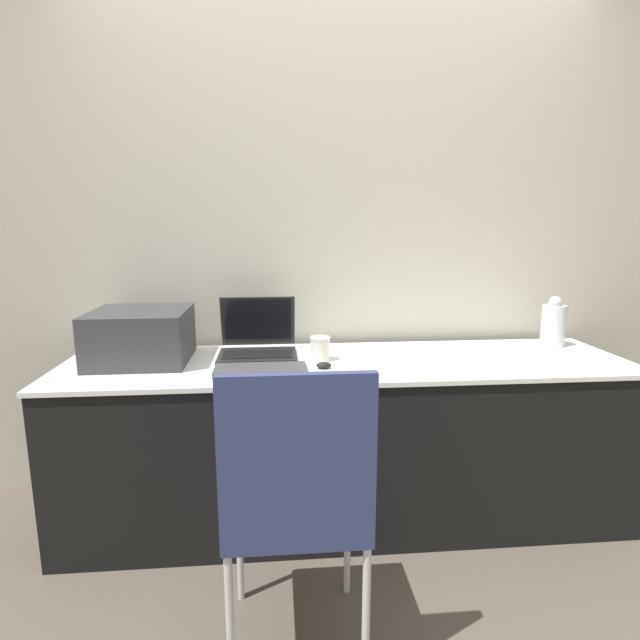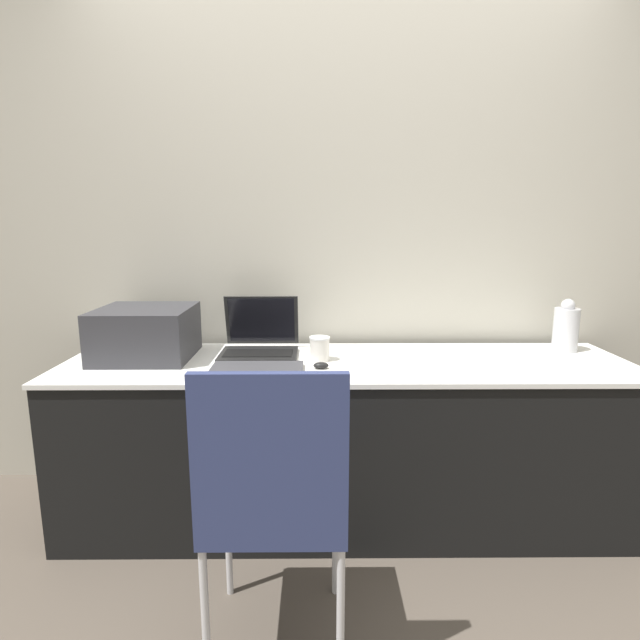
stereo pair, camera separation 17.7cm
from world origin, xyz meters
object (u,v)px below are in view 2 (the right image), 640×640
Objects in this scene: laptop_left at (260,341)px; metal_pitcher at (566,328)px; external_keyboard at (258,368)px; coffee_cup at (320,349)px; printer at (145,331)px; chair at (274,492)px; mouse at (321,365)px.

laptop_left reaches higher than metal_pitcher.
coffee_cup reaches higher than external_keyboard.
printer is 0.79m from coffee_cup.
printer is at bearing -171.70° from laptop_left.
chair is (-1.32, -0.96, -0.30)m from metal_pitcher.
metal_pitcher is at bearing 8.12° from coffee_cup.
chair is (-0.15, -0.66, -0.20)m from mouse.
laptop_left is 0.93× the size of external_keyboard.
printer is at bearing 175.85° from coffee_cup.
mouse is 0.07× the size of chair.
coffee_cup is 0.13m from mouse.
metal_pitcher reaches higher than mouse.
external_keyboard is 3.49× the size of coffee_cup.
printer is 0.58m from external_keyboard.
metal_pitcher is (1.18, 0.17, 0.06)m from coffee_cup.
mouse is at bearing -87.69° from coffee_cup.
printer is 0.42× the size of chair.
metal_pitcher is at bearing 1.45° from laptop_left.
external_keyboard is 0.68m from chair.
chair reaches higher than coffee_cup.
coffee_cup is at bearing 29.65° from external_keyboard.
laptop_left is 1.46m from metal_pitcher.
laptop_left is 0.36× the size of chair.
coffee_cup is 0.11× the size of chair.
laptop_left is 3.26× the size of coffee_cup.
coffee_cup is (0.28, -0.13, -0.00)m from laptop_left.
metal_pitcher is at bearing 35.99° from chair.
laptop_left reaches higher than printer.
chair is (0.14, -0.92, -0.24)m from laptop_left.
metal_pitcher is at bearing 3.23° from printer.
printer is at bearing 158.79° from external_keyboard.
external_keyboard is at bearing -167.61° from metal_pitcher.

